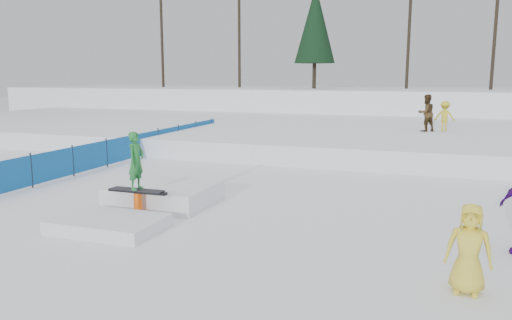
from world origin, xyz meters
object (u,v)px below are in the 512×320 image
(safety_fence, at_px, (135,146))
(jib_rail_feature, at_px, (150,199))
(walker_olive, at_px, (426,113))
(spectator_yellow, at_px, (469,249))
(walker_ygreen, at_px, (445,116))

(safety_fence, bearing_deg, jib_rail_feature, -54.26)
(walker_olive, relative_size, jib_rail_feature, 0.40)
(safety_fence, xyz_separation_m, jib_rail_feature, (4.87, -6.77, -0.25))
(walker_olive, relative_size, spectator_yellow, 1.19)
(spectator_yellow, bearing_deg, walker_olive, 98.34)
(walker_olive, xyz_separation_m, walker_ygreen, (0.84, 0.45, -0.16))
(safety_fence, height_order, walker_ygreen, walker_ygreen)
(safety_fence, xyz_separation_m, walker_olive, (11.31, 7.44, 1.13))
(walker_olive, bearing_deg, walker_ygreen, 169.41)
(walker_olive, distance_m, jib_rail_feature, 15.67)
(walker_ygreen, distance_m, jib_rail_feature, 16.42)
(walker_olive, bearing_deg, spectator_yellow, 54.95)
(safety_fence, xyz_separation_m, spectator_yellow, (12.30, -9.39, 0.19))
(walker_olive, height_order, walker_ygreen, walker_olive)
(safety_fence, bearing_deg, spectator_yellow, -37.35)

